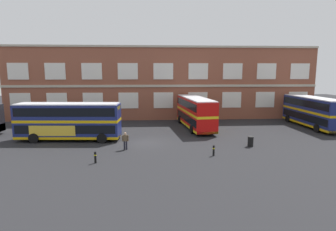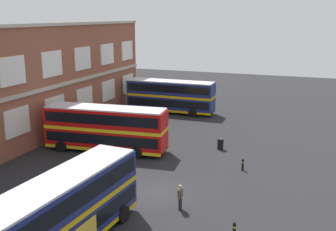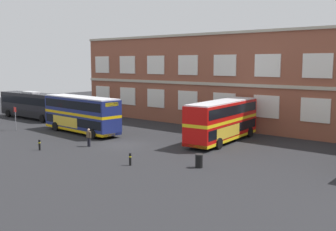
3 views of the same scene
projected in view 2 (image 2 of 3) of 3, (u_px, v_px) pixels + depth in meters
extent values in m
plane|color=#232326|center=(130.00, 188.00, 28.45)|extent=(120.00, 120.00, 0.00)
cube|color=#B2A893|center=(15.00, 97.00, 33.61)|extent=(47.98, 0.16, 0.36)
cube|color=#B2A893|center=(8.00, 26.00, 32.18)|extent=(47.98, 0.28, 0.30)
cube|color=silver|center=(17.00, 122.00, 34.16)|extent=(2.99, 0.12, 2.42)
cube|color=silver|center=(55.00, 109.00, 38.99)|extent=(2.99, 0.12, 2.42)
cube|color=silver|center=(85.00, 98.00, 43.82)|extent=(2.99, 0.12, 2.42)
cube|color=silver|center=(109.00, 90.00, 48.65)|extent=(2.99, 0.12, 2.42)
cube|color=silver|center=(128.00, 83.00, 53.48)|extent=(2.99, 0.12, 2.42)
cube|color=silver|center=(12.00, 71.00, 33.08)|extent=(2.99, 0.12, 2.42)
cube|color=silver|center=(52.00, 64.00, 37.91)|extent=(2.99, 0.12, 2.42)
cube|color=silver|center=(83.00, 58.00, 42.74)|extent=(2.99, 0.12, 2.42)
cube|color=silver|center=(107.00, 54.00, 47.57)|extent=(2.99, 0.12, 2.42)
cube|color=silver|center=(127.00, 50.00, 52.40)|extent=(2.99, 0.12, 2.42)
cube|color=navy|center=(63.00, 229.00, 20.56)|extent=(11.14, 3.26, 1.75)
cube|color=black|center=(63.00, 226.00, 20.51)|extent=(10.71, 3.27, 0.90)
cube|color=gold|center=(62.00, 211.00, 20.31)|extent=(11.14, 3.26, 0.30)
cube|color=navy|center=(61.00, 195.00, 20.08)|extent=(11.14, 3.26, 1.55)
cube|color=black|center=(61.00, 193.00, 20.07)|extent=(10.71, 3.27, 0.90)
cube|color=silver|center=(60.00, 180.00, 19.88)|extent=(10.92, 3.14, 0.12)
cube|color=yellow|center=(118.00, 154.00, 24.80)|extent=(0.17, 1.66, 0.40)
cylinder|color=black|center=(123.00, 214.00, 23.62)|extent=(1.06, 0.39, 1.04)
cylinder|color=black|center=(88.00, 206.00, 24.64)|extent=(1.06, 0.39, 1.04)
cube|color=red|center=(106.00, 138.00, 35.94)|extent=(3.70, 11.21, 1.75)
cube|color=black|center=(106.00, 136.00, 35.89)|extent=(3.70, 10.78, 0.90)
cube|color=yellow|center=(106.00, 127.00, 35.69)|extent=(3.70, 11.21, 0.30)
cube|color=red|center=(105.00, 117.00, 35.47)|extent=(3.70, 11.21, 1.55)
cube|color=black|center=(105.00, 116.00, 35.45)|extent=(3.70, 10.78, 0.90)
cube|color=yellow|center=(107.00, 146.00, 36.12)|extent=(3.72, 11.21, 0.28)
cube|color=silver|center=(105.00, 108.00, 35.26)|extent=(3.58, 10.98, 0.12)
cube|color=gold|center=(125.00, 134.00, 36.81)|extent=(0.54, 4.82, 1.10)
cube|color=yellow|center=(50.00, 109.00, 36.71)|extent=(1.65, 0.24, 0.40)
cylinder|color=black|center=(75.00, 138.00, 38.26)|extent=(0.43, 1.07, 1.04)
cylinder|color=black|center=(61.00, 146.00, 35.87)|extent=(0.43, 1.07, 1.04)
cylinder|color=black|center=(145.00, 144.00, 36.50)|extent=(0.43, 1.07, 1.04)
cylinder|color=black|center=(136.00, 153.00, 34.11)|extent=(0.43, 1.07, 1.04)
cube|color=navy|center=(171.00, 103.00, 50.20)|extent=(2.72, 11.04, 1.75)
cube|color=black|center=(171.00, 101.00, 50.14)|extent=(2.75, 10.60, 0.90)
cube|color=gold|center=(171.00, 95.00, 49.95)|extent=(2.72, 11.04, 0.30)
cube|color=navy|center=(171.00, 88.00, 49.72)|extent=(2.72, 11.04, 1.55)
cube|color=black|center=(171.00, 87.00, 49.70)|extent=(2.75, 10.60, 0.90)
cube|color=gold|center=(171.00, 109.00, 50.38)|extent=(2.74, 11.04, 0.28)
cube|color=silver|center=(171.00, 81.00, 49.51)|extent=(2.61, 10.82, 0.12)
cube|color=gold|center=(184.00, 101.00, 50.91)|extent=(0.10, 4.84, 1.10)
cube|color=yellow|center=(131.00, 82.00, 51.42)|extent=(1.66, 0.09, 0.40)
cylinder|color=black|center=(147.00, 104.00, 52.80)|extent=(0.34, 1.04, 1.04)
cylinder|color=black|center=(139.00, 108.00, 50.48)|extent=(0.34, 1.04, 1.04)
cylinder|color=black|center=(198.00, 108.00, 50.44)|extent=(0.34, 1.04, 1.04)
cylinder|color=black|center=(193.00, 113.00, 48.11)|extent=(0.34, 1.04, 1.04)
cylinder|color=black|center=(181.00, 203.00, 25.25)|extent=(0.17, 0.17, 0.85)
cylinder|color=black|center=(180.00, 204.00, 25.07)|extent=(0.17, 0.17, 0.85)
cube|color=brown|center=(180.00, 193.00, 24.98)|extent=(0.41, 0.25, 0.60)
cylinder|color=brown|center=(181.00, 192.00, 25.23)|extent=(0.11, 0.11, 0.57)
cylinder|color=brown|center=(179.00, 195.00, 24.75)|extent=(0.11, 0.11, 0.57)
sphere|color=tan|center=(180.00, 186.00, 24.87)|extent=(0.22, 0.22, 0.22)
cylinder|color=black|center=(220.00, 144.00, 36.50)|extent=(0.56, 0.56, 0.95)
cylinder|color=black|center=(221.00, 139.00, 36.38)|extent=(0.60, 0.60, 0.08)
cylinder|color=black|center=(243.00, 165.00, 31.54)|extent=(0.18, 0.18, 0.95)
cylinder|color=yellow|center=(243.00, 162.00, 31.49)|extent=(0.19, 0.19, 0.08)
cylinder|color=black|center=(234.00, 230.00, 21.90)|extent=(0.18, 0.18, 0.95)
cylinder|color=yellow|center=(234.00, 227.00, 21.85)|extent=(0.19, 0.19, 0.08)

